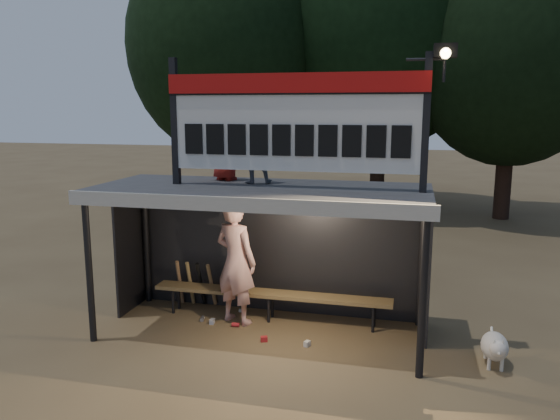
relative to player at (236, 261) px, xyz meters
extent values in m
plane|color=brown|center=(0.52, -0.33, -1.03)|extent=(80.00, 80.00, 0.00)
imported|color=white|center=(0.00, 0.00, 0.00)|extent=(0.88, 0.73, 2.06)
imported|color=slate|center=(0.32, 0.03, 1.86)|extent=(0.66, 0.59, 1.14)
imported|color=maroon|center=(-0.24, 0.25, 1.82)|extent=(0.61, 0.51, 1.06)
cube|color=#39393B|center=(0.52, -0.33, 1.23)|extent=(5.00, 2.00, 0.12)
cube|color=beige|center=(0.52, -1.35, 1.19)|extent=(5.10, 0.06, 0.20)
cylinder|color=black|center=(-1.88, -1.23, 0.07)|extent=(0.10, 0.10, 2.20)
cylinder|color=black|center=(2.92, -1.23, 0.07)|extent=(0.10, 0.10, 2.20)
cylinder|color=black|center=(-1.88, 0.57, 0.07)|extent=(0.10, 0.10, 2.20)
cylinder|color=black|center=(2.92, 0.57, 0.07)|extent=(0.10, 0.10, 2.20)
cube|color=black|center=(0.52, 0.67, 0.07)|extent=(5.00, 0.04, 2.20)
cube|color=black|center=(-1.98, 0.17, 0.07)|extent=(0.04, 1.00, 2.20)
cube|color=black|center=(3.02, 0.17, 0.07)|extent=(0.04, 1.00, 2.20)
cylinder|color=black|center=(0.52, 0.67, 1.12)|extent=(5.00, 0.06, 0.06)
cube|color=black|center=(-0.83, -0.33, 2.24)|extent=(0.10, 0.10, 1.90)
cube|color=black|center=(2.87, -0.33, 2.24)|extent=(0.10, 0.10, 1.90)
cube|color=silver|center=(1.02, -0.33, 2.24)|extent=(3.80, 0.08, 1.40)
cube|color=#B40E0C|center=(1.02, -0.38, 2.80)|extent=(3.80, 0.04, 0.28)
cube|color=black|center=(1.02, -0.39, 2.65)|extent=(3.80, 0.02, 0.03)
cube|color=black|center=(-0.51, -0.38, 1.99)|extent=(0.27, 0.03, 0.45)
cube|color=black|center=(-0.17, -0.38, 1.99)|extent=(0.27, 0.03, 0.45)
cube|color=black|center=(0.17, -0.38, 1.99)|extent=(0.27, 0.03, 0.45)
cube|color=black|center=(0.51, -0.38, 1.99)|extent=(0.27, 0.03, 0.45)
cube|color=black|center=(0.85, -0.38, 1.99)|extent=(0.27, 0.03, 0.45)
cube|color=black|center=(1.19, -0.38, 1.99)|extent=(0.27, 0.03, 0.45)
cube|color=black|center=(1.53, -0.38, 1.99)|extent=(0.27, 0.03, 0.45)
cube|color=black|center=(1.87, -0.38, 1.99)|extent=(0.27, 0.03, 0.45)
cube|color=black|center=(2.21, -0.38, 1.99)|extent=(0.27, 0.03, 0.45)
cube|color=black|center=(2.55, -0.38, 1.99)|extent=(0.27, 0.03, 0.45)
cylinder|color=black|center=(2.82, -0.33, 3.09)|extent=(0.50, 0.04, 0.04)
cylinder|color=black|center=(3.07, -0.33, 2.94)|extent=(0.04, 0.04, 0.30)
cube|color=black|center=(3.07, -0.38, 3.19)|extent=(0.30, 0.22, 0.18)
sphere|color=#FFD88C|center=(3.07, -0.47, 3.15)|extent=(0.14, 0.14, 0.14)
cube|color=olive|center=(0.52, 0.22, -0.58)|extent=(4.00, 0.35, 0.06)
cylinder|color=black|center=(-1.18, 0.10, -0.81)|extent=(0.05, 0.05, 0.45)
cylinder|color=black|center=(-1.18, 0.34, -0.81)|extent=(0.05, 0.05, 0.45)
cylinder|color=black|center=(0.52, 0.10, -0.81)|extent=(0.05, 0.05, 0.45)
cylinder|color=black|center=(0.52, 0.34, -0.81)|extent=(0.05, 0.05, 0.45)
cylinder|color=black|center=(2.22, 0.10, -0.81)|extent=(0.05, 0.05, 0.45)
cylinder|color=black|center=(2.22, 0.34, -0.81)|extent=(0.05, 0.05, 0.45)
cylinder|color=black|center=(-3.48, 9.67, 0.84)|extent=(0.50, 0.50, 3.74)
ellipsoid|color=black|center=(-3.48, 9.67, 4.49)|extent=(6.46, 6.46, 7.48)
cylinder|color=black|center=(1.52, 11.17, 1.06)|extent=(0.50, 0.50, 4.18)
ellipsoid|color=black|center=(1.52, 11.17, 5.14)|extent=(7.22, 7.22, 8.36)
cylinder|color=#301D15|center=(5.52, 10.17, 0.73)|extent=(0.50, 0.50, 3.52)
ellipsoid|color=black|center=(5.52, 10.17, 4.17)|extent=(6.08, 6.08, 7.04)
ellipsoid|color=beige|center=(3.92, -0.62, -0.76)|extent=(0.36, 0.58, 0.36)
sphere|color=white|center=(3.92, -0.90, -0.67)|extent=(0.22, 0.22, 0.22)
cone|color=beige|center=(3.92, -1.00, -0.69)|extent=(0.10, 0.10, 0.10)
cone|color=beige|center=(3.87, -0.92, -0.57)|extent=(0.06, 0.06, 0.07)
cone|color=beige|center=(3.97, -0.92, -0.57)|extent=(0.06, 0.06, 0.07)
cylinder|color=beige|center=(3.84, -0.80, -0.94)|extent=(0.05, 0.05, 0.18)
cylinder|color=beige|center=(4.00, -0.80, -0.94)|extent=(0.05, 0.05, 0.18)
cylinder|color=beige|center=(3.84, -0.44, -0.94)|extent=(0.05, 0.05, 0.18)
cylinder|color=silver|center=(4.00, -0.44, -0.94)|extent=(0.05, 0.05, 0.18)
cylinder|color=white|center=(3.92, -0.32, -0.69)|extent=(0.04, 0.16, 0.14)
cylinder|color=#916843|center=(-1.22, 0.49, -0.60)|extent=(0.07, 0.27, 0.84)
cylinder|color=#9D7D49|center=(-1.02, 0.49, -0.60)|extent=(0.07, 0.30, 0.83)
cylinder|color=black|center=(-0.82, 0.49, -0.60)|extent=(0.08, 0.33, 0.83)
cylinder|color=#A1794B|center=(-0.62, 0.49, -0.60)|extent=(0.08, 0.35, 0.82)
cube|color=red|center=(0.65, -0.65, -0.99)|extent=(0.12, 0.10, 0.08)
cylinder|color=#AEADB2|center=(-0.57, -0.11, -1.00)|extent=(0.09, 0.13, 0.07)
cube|color=silver|center=(1.31, -0.66, -0.99)|extent=(0.10, 0.12, 0.08)
cylinder|color=red|center=(0.05, -0.22, -1.00)|extent=(0.13, 0.08, 0.07)
cube|color=#A7A7AC|center=(-0.36, -0.19, -0.99)|extent=(0.07, 0.10, 0.08)
cylinder|color=beige|center=(-0.03, 0.40, -1.00)|extent=(0.12, 0.07, 0.07)
camera|label=1|loc=(2.72, -8.12, 2.45)|focal=35.00mm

